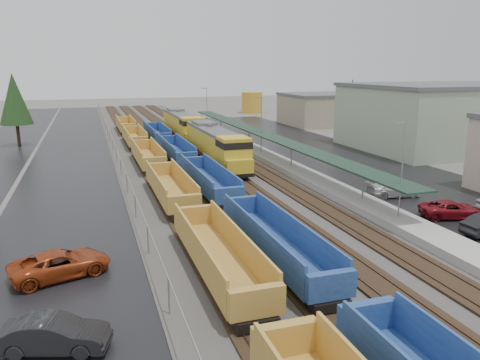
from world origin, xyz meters
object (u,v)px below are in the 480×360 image
object	(u,v)px
locomotive_lead	(216,146)
parked_car_west_c	(60,264)
parked_car_east_b	(452,210)
parked_car_east_c	(393,189)
locomotive_trail	(182,126)
storage_tank	(252,102)
well_string_blue	(235,205)
well_string_yellow	(170,188)
parked_car_west_b	(54,335)

from	to	relation	value
locomotive_lead	parked_car_west_c	xyz separation A→B (m)	(-16.73, -27.39, -1.73)
parked_car_east_b	parked_car_east_c	size ratio (longest dim) A/B	0.99
locomotive_trail	parked_car_west_c	distance (m)	51.23
locomotive_trail	parked_car_west_c	bearing A→B (deg)	-109.08
storage_tank	parked_car_east_b	size ratio (longest dim) A/B	1.09
well_string_blue	parked_car_east_b	bearing A→B (deg)	-16.99
well_string_blue	storage_tank	world-z (taller)	storage_tank
well_string_yellow	parked_car_west_b	distance (m)	23.08
parked_car_east_b	parked_car_east_c	distance (m)	6.88
well_string_yellow	parked_car_east_b	distance (m)	23.85
locomotive_trail	parked_car_west_b	size ratio (longest dim) A/B	4.53
locomotive_trail	storage_tank	world-z (taller)	storage_tank
locomotive_trail	well_string_yellow	bearing A→B (deg)	-102.97
locomotive_trail	parked_car_east_c	bearing A→B (deg)	-72.99
well_string_blue	parked_car_east_b	size ratio (longest dim) A/B	20.26
parked_car_west_c	storage_tank	bearing A→B (deg)	-43.40
locomotive_trail	well_string_yellow	distance (m)	35.66
well_string_blue	parked_car_east_c	size ratio (longest dim) A/B	20.02
parked_car_west_c	parked_car_east_b	xyz separation A→B (m)	(29.44, 1.84, -0.09)
parked_car_west_b	well_string_yellow	bearing A→B (deg)	-5.37
well_string_blue	parked_car_west_b	world-z (taller)	well_string_blue
storage_tank	locomotive_lead	bearing A→B (deg)	-113.09
locomotive_trail	well_string_blue	size ratio (longest dim) A/B	0.21
parked_car_east_b	locomotive_lead	bearing A→B (deg)	42.97
well_string_yellow	parked_car_east_c	world-z (taller)	well_string_yellow
locomotive_lead	well_string_blue	bearing A→B (deg)	-101.07
parked_car_west_c	parked_car_west_b	bearing A→B (deg)	162.93
locomotive_lead	parked_car_east_b	world-z (taller)	locomotive_lead
locomotive_lead	well_string_yellow	bearing A→B (deg)	-120.24
well_string_blue	parked_car_east_b	distance (m)	17.47
locomotive_lead	parked_car_west_b	size ratio (longest dim) A/B	4.53
locomotive_lead	storage_tank	xyz separation A→B (m)	(27.01, 63.38, 0.20)
well_string_yellow	parked_car_east_b	size ratio (longest dim) A/B	22.43
parked_car_west_b	locomotive_lead	bearing A→B (deg)	-8.71
locomotive_lead	parked_car_west_b	world-z (taller)	locomotive_lead
locomotive_trail	parked_car_east_c	size ratio (longest dim) A/B	4.16
well_string_blue	parked_car_east_c	bearing A→B (deg)	6.21
locomotive_trail	storage_tank	size ratio (longest dim) A/B	3.86
locomotive_lead	well_string_blue	world-z (taller)	locomotive_lead
storage_tank	parked_car_west_c	bearing A→B (deg)	-115.73
locomotive_trail	storage_tank	distance (m)	50.25
well_string_blue	parked_car_east_c	xyz separation A→B (m)	(16.14, 1.76, -0.44)
well_string_yellow	well_string_blue	bearing A→B (deg)	-59.22
well_string_yellow	parked_car_east_b	xyz separation A→B (m)	(20.71, -11.82, -0.50)
parked_car_west_b	parked_car_east_b	bearing A→B (deg)	-55.28
locomotive_trail	well_string_blue	world-z (taller)	locomotive_trail
locomotive_lead	locomotive_trail	xyz separation A→B (m)	(0.00, 21.00, 0.00)
parked_car_west_c	well_string_blue	bearing A→B (deg)	-79.05
well_string_blue	well_string_yellow	bearing A→B (deg)	120.78
well_string_blue	parked_car_east_b	xyz separation A→B (m)	(16.71, -5.10, -0.48)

